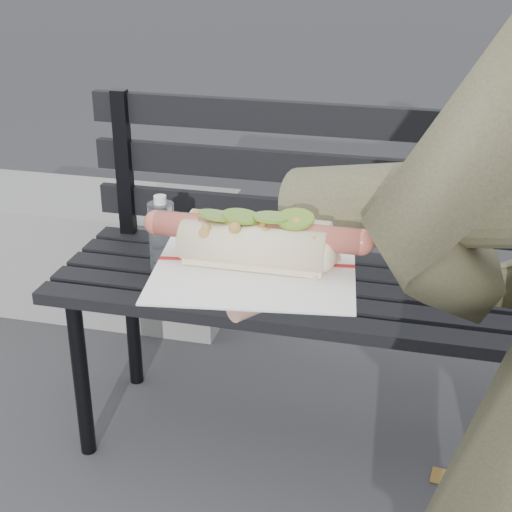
{
  "coord_description": "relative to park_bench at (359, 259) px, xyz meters",
  "views": [
    {
      "loc": [
        0.16,
        -0.72,
        1.33
      ],
      "look_at": [
        -0.0,
        -0.06,
        1.02
      ],
      "focal_mm": 55.0,
      "sensor_mm": 36.0,
      "label": 1
    }
  ],
  "objects": [
    {
      "name": "park_bench",
      "position": [
        0.0,
        0.0,
        0.0
      ],
      "size": [
        1.5,
        0.44,
        0.88
      ],
      "color": "black",
      "rests_on": "ground"
    },
    {
      "name": "held_hotdog",
      "position": [
        0.19,
        -1.03,
        0.53
      ],
      "size": [
        0.61,
        0.31,
        0.2
      ],
      "color": "#43422C"
    },
    {
      "name": "concrete_block",
      "position": [
        -1.1,
        0.56,
        -0.32
      ],
      "size": [
        1.2,
        0.4,
        0.4
      ],
      "primitive_type": "cube",
      "color": "slate",
      "rests_on": "ground"
    }
  ]
}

